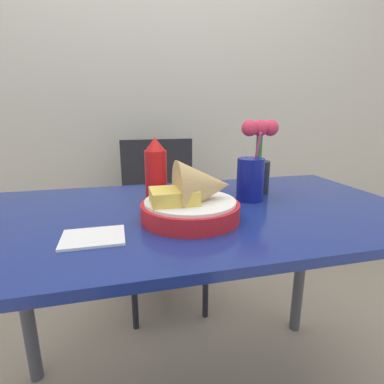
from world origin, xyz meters
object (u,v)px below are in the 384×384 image
food_basket (194,199)px  ketchup_bottle (156,170)px  flower_vase (258,158)px  drink_cup (250,181)px  chair_far_window (161,208)px

food_basket → ketchup_bottle: size_ratio=1.30×
flower_vase → drink_cup: bearing=-129.6°
drink_cup → flower_vase: (0.06, 0.08, 0.06)m
ketchup_bottle → drink_cup: (0.29, -0.07, -0.03)m
ketchup_bottle → flower_vase: size_ratio=0.80×
chair_far_window → ketchup_bottle: bearing=-99.0°
drink_cup → ketchup_bottle: bearing=166.4°
chair_far_window → flower_vase: size_ratio=3.55×
chair_far_window → flower_vase: (0.25, -0.64, 0.37)m
drink_cup → flower_vase: size_ratio=0.87×
food_basket → ketchup_bottle: ketchup_bottle is taller
drink_cup → flower_vase: flower_vase is taller
flower_vase → food_basket: bearing=-143.8°
food_basket → ketchup_bottle: 0.22m
drink_cup → flower_vase: bearing=50.4°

